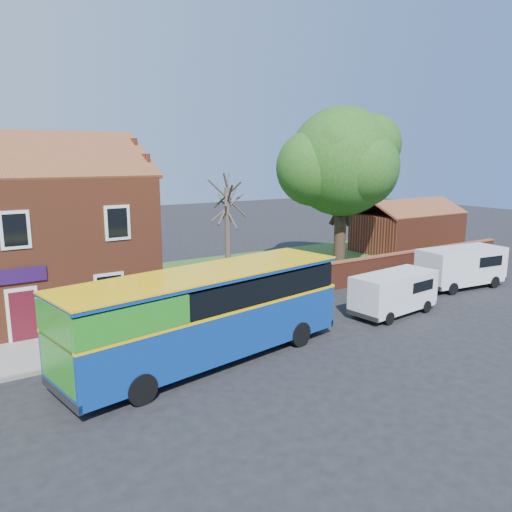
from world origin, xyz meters
TOP-DOWN VIEW (x-y plane):
  - ground at (0.00, 0.00)m, footprint 120.00×120.00m
  - pavement at (-7.00, 5.75)m, footprint 18.00×3.50m
  - kerb at (-7.00, 4.00)m, footprint 18.00×0.15m
  - grass_strip at (13.00, 13.00)m, footprint 26.00×12.00m
  - shop_building at (-7.02, 11.50)m, footprint 12.30×8.13m
  - boundary_wall at (13.00, 7.00)m, footprint 22.00×0.38m
  - outbuilding at (22.00, 13.00)m, footprint 8.20×5.06m
  - bus at (-1.94, 1.83)m, footprint 11.36×4.63m
  - van_near at (8.39, 2.08)m, footprint 4.68×2.24m
  - van_far at (15.48, 3.47)m, footprint 5.38×2.62m
  - large_tree at (12.33, 10.37)m, footprint 8.60×6.81m
  - bare_tree at (4.43, 11.02)m, footprint 2.33×2.77m

SIDE VIEW (x-z plane):
  - ground at x=0.00m, z-range 0.00..0.00m
  - grass_strip at x=13.00m, z-range 0.00..0.04m
  - pavement at x=-7.00m, z-range 0.00..0.12m
  - kerb at x=-7.00m, z-range 0.00..0.14m
  - boundary_wall at x=13.00m, z-range 0.01..1.61m
  - van_near at x=8.39m, z-range 0.12..2.11m
  - van_far at x=15.48m, z-range 0.14..2.41m
  - outbuilding at x=22.00m, z-range -0.48..3.69m
  - bus at x=-1.94m, z-range 0.22..3.59m
  - bare_tree at x=4.43m, z-range 0.08..6.28m
  - shop_building at x=-7.02m, z-range -1.84..8.66m
  - large_tree at x=12.33m, z-range 1.62..12.11m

